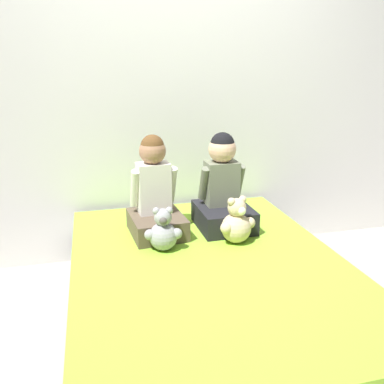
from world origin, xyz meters
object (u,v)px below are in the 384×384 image
(bed, at_px, (209,295))
(child_on_right, at_px, (223,192))
(teddy_bear_held_by_right_child, at_px, (237,223))
(child_on_left, at_px, (155,197))
(teddy_bear_held_by_left_child, at_px, (163,232))

(bed, distance_m, child_on_right, 0.70)
(child_on_right, xyz_separation_m, teddy_bear_held_by_right_child, (0.00, -0.27, -0.12))
(child_on_left, distance_m, child_on_right, 0.45)
(child_on_left, distance_m, teddy_bear_held_by_right_child, 0.54)
(child_on_left, height_order, teddy_bear_held_by_left_child, child_on_left)
(child_on_left, bearing_deg, teddy_bear_held_by_right_child, -35.88)
(child_on_right, height_order, teddy_bear_held_by_left_child, child_on_right)
(bed, xyz_separation_m, teddy_bear_held_by_left_child, (-0.22, 0.21, 0.32))
(child_on_right, bearing_deg, bed, -116.30)
(child_on_left, height_order, child_on_right, child_on_left)
(teddy_bear_held_by_left_child, bearing_deg, bed, -36.35)
(child_on_right, relative_size, teddy_bear_held_by_right_child, 2.16)
(teddy_bear_held_by_left_child, distance_m, teddy_bear_held_by_right_child, 0.45)
(child_on_left, bearing_deg, bed, -70.15)
(teddy_bear_held_by_right_child, bearing_deg, child_on_left, 134.02)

